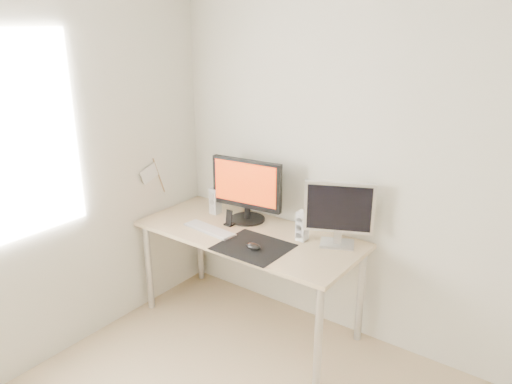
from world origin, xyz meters
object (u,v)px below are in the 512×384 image
Objects in this scene: speaker_right at (302,226)px; phone_dock at (229,221)px; main_monitor at (247,188)px; mouse at (253,246)px; second_monitor at (339,211)px; desk at (249,242)px; keyboard at (209,229)px; speaker_left at (215,201)px.

phone_dock is (-0.55, -0.10, -0.07)m from speaker_right.
main_monitor reaches higher than phone_dock.
second_monitor reaches higher than mouse.
mouse is 0.20× the size of main_monitor.
second_monitor is (0.59, 0.18, 0.32)m from desk.
phone_dock is (-0.78, -0.17, -0.21)m from second_monitor.
mouse reaches higher than keyboard.
speaker_left reaches higher than phone_dock.
speaker_right is 1.76× the size of phone_dock.
mouse is at bearing -46.93° from desk.
speaker_right is (0.18, 0.32, 0.08)m from mouse.
desk is 0.42m from speaker_right.
speaker_right reaches higher than keyboard.
second_monitor reaches higher than speaker_left.
phone_dock is at bearing -27.35° from speaker_left.
mouse is at bearing -29.05° from speaker_left.
mouse is at bearing -8.65° from keyboard.
main_monitor reaches higher than speaker_left.
keyboard is at bearing -159.11° from second_monitor.
main_monitor is 4.77× the size of phone_dock.
main_monitor is 1.27× the size of second_monitor.
main_monitor reaches higher than second_monitor.
main_monitor is at bearing 5.26° from speaker_left.
speaker_left is at bearing 178.27° from speaker_right.
desk is 0.29m from keyboard.
speaker_right is at bearing -5.63° from main_monitor.
main_monitor is 0.73m from second_monitor.
speaker_right is at bearing 17.29° from desk.
speaker_right is at bearing 9.90° from phone_dock.
speaker_right is 0.57m from phone_dock.
desk is at bearing 29.33° from keyboard.
speaker_right reaches higher than mouse.
second_monitor is 0.28m from speaker_right.
main_monitor is at bearing 132.03° from mouse.
mouse is 0.54× the size of speaker_right.
second_monitor is 2.13× the size of speaker_left.
desk is 3.73× the size of keyboard.
keyboard is at bearing -157.63° from speaker_right.
speaker_left is 0.34m from keyboard.
second_monitor is at bearing 17.11° from desk.
keyboard is (-0.10, -0.30, -0.25)m from main_monitor.
desk is 3.68× the size of second_monitor.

